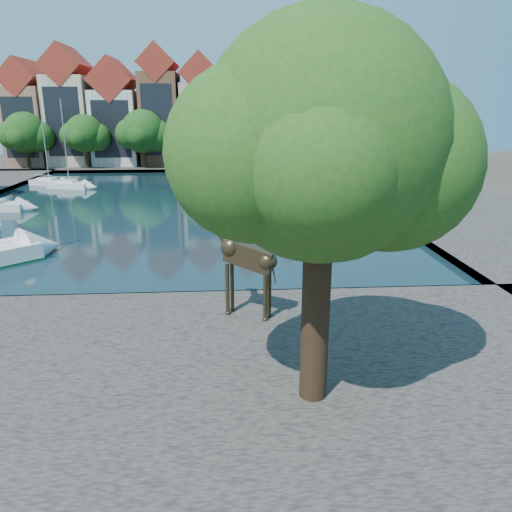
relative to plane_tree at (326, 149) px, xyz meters
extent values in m
plane|color=#38332B|center=(-7.62, 9.01, -7.67)|extent=(160.00, 160.00, 0.00)
cube|color=black|center=(-7.62, 33.01, -7.63)|extent=(38.00, 50.00, 0.08)
cube|color=#4F4B44|center=(-7.62, 2.01, -7.42)|extent=(50.00, 14.00, 0.50)
cube|color=#4F4B44|center=(-7.62, 65.01, -7.42)|extent=(60.00, 16.00, 0.50)
cube|color=#4F4B44|center=(17.38, 33.01, -7.42)|extent=(14.00, 52.00, 0.50)
cylinder|color=#332114|center=(-0.12, 0.01, -4.42)|extent=(0.80, 0.80, 5.50)
sphere|color=#1A4C15|center=(-0.12, 0.01, 0.25)|extent=(6.40, 6.40, 6.40)
sphere|color=#1A4C15|center=(1.80, 0.31, -0.39)|extent=(4.80, 4.80, 4.80)
sphere|color=#1A4C15|center=(-1.88, -0.39, -0.07)|extent=(4.48, 4.48, 4.48)
cube|color=#90674E|center=(-30.62, 65.01, -1.67)|extent=(5.39, 9.00, 11.00)
cube|color=maroon|center=(-30.62, 65.01, 5.04)|extent=(5.44, 9.18, 5.44)
cube|color=black|center=(-30.62, 60.53, -1.67)|extent=(4.40, 0.05, 8.25)
cube|color=beige|center=(-24.62, 65.01, -0.92)|extent=(5.88, 9.00, 12.50)
cube|color=maroon|center=(-24.62, 65.01, 6.65)|extent=(5.94, 9.18, 5.94)
cube|color=black|center=(-24.62, 60.53, -0.92)|extent=(4.80, 0.05, 9.38)
cube|color=silver|center=(-18.12, 65.01, -1.92)|extent=(6.37, 9.00, 10.50)
cube|color=maroon|center=(-18.12, 65.01, 4.76)|extent=(6.43, 9.18, 6.43)
cube|color=black|center=(-18.12, 60.53, -1.92)|extent=(5.20, 0.05, 7.88)
cube|color=brown|center=(-11.62, 65.01, -0.67)|extent=(5.39, 9.00, 13.00)
cube|color=maroon|center=(-11.62, 65.01, 7.04)|extent=(5.44, 9.18, 5.44)
cube|color=black|center=(-11.62, 60.53, -0.67)|extent=(4.40, 0.05, 9.75)
cube|color=tan|center=(-5.62, 65.01, -1.42)|extent=(5.88, 9.00, 11.50)
cube|color=maroon|center=(-5.62, 65.01, 5.65)|extent=(5.94, 9.18, 5.94)
cube|color=black|center=(-5.62, 60.53, -1.42)|extent=(4.80, 0.05, 8.62)
cube|color=beige|center=(0.88, 65.01, -1.17)|extent=(6.37, 9.00, 12.00)
cube|color=maroon|center=(0.88, 65.01, 6.26)|extent=(6.43, 9.18, 6.43)
cube|color=black|center=(0.88, 60.53, -1.17)|extent=(5.20, 0.05, 9.00)
cube|color=brown|center=(7.38, 65.01, -1.92)|extent=(5.39, 9.00, 10.50)
cube|color=maroon|center=(7.38, 65.01, 4.54)|extent=(5.44, 9.18, 5.44)
cube|color=black|center=(7.38, 60.53, -1.92)|extent=(4.40, 0.05, 7.88)
cylinder|color=#332114|center=(-29.62, 59.51, -5.57)|extent=(0.50, 0.50, 3.20)
sphere|color=#163F12|center=(-29.62, 59.51, -2.29)|extent=(5.60, 5.60, 5.60)
sphere|color=#163F12|center=(-27.94, 59.81, -2.85)|extent=(4.20, 4.20, 4.20)
sphere|color=#163F12|center=(-31.16, 59.11, -2.57)|extent=(3.92, 3.92, 3.92)
cylinder|color=#332114|center=(-21.62, 59.51, -5.57)|extent=(0.50, 0.50, 3.20)
sphere|color=#163F12|center=(-21.62, 59.51, -2.41)|extent=(5.20, 5.20, 5.20)
sphere|color=#163F12|center=(-20.06, 59.81, -2.93)|extent=(3.90, 3.90, 3.90)
sphere|color=#163F12|center=(-23.05, 59.11, -2.67)|extent=(3.64, 3.64, 3.64)
cylinder|color=#332114|center=(-13.62, 59.51, -5.57)|extent=(0.50, 0.50, 3.20)
sphere|color=#163F12|center=(-13.62, 59.51, -2.17)|extent=(6.00, 6.00, 6.00)
sphere|color=#163F12|center=(-11.82, 59.81, -2.77)|extent=(4.50, 4.50, 4.50)
sphere|color=#163F12|center=(-15.27, 59.11, -2.47)|extent=(4.20, 4.20, 4.20)
cylinder|color=#332114|center=(-5.62, 59.51, -5.57)|extent=(0.50, 0.50, 3.20)
sphere|color=#163F12|center=(-5.62, 59.51, -2.35)|extent=(5.40, 5.40, 5.40)
sphere|color=#163F12|center=(-4.00, 59.81, -2.89)|extent=(4.05, 4.05, 4.05)
sphere|color=#163F12|center=(-7.10, 59.11, -2.62)|extent=(3.78, 3.78, 3.78)
cylinder|color=#332114|center=(2.38, 59.51, -5.57)|extent=(0.50, 0.50, 3.20)
sphere|color=#163F12|center=(2.38, 59.51, -2.23)|extent=(5.80, 5.80, 5.80)
sphere|color=#163F12|center=(4.12, 59.81, -2.81)|extent=(4.35, 4.35, 4.35)
sphere|color=#163F12|center=(0.79, 59.11, -2.52)|extent=(4.06, 4.06, 4.06)
cylinder|color=#332114|center=(10.38, 59.51, -5.57)|extent=(0.50, 0.50, 3.20)
sphere|color=#163F12|center=(10.38, 59.51, -2.41)|extent=(5.20, 5.20, 5.20)
sphere|color=#163F12|center=(11.94, 59.81, -2.93)|extent=(3.90, 3.90, 3.90)
sphere|color=#163F12|center=(8.95, 59.11, -2.67)|extent=(3.64, 3.64, 3.64)
cylinder|color=#342B1A|center=(-2.55, 6.19, -6.09)|extent=(0.17, 0.17, 2.17)
cylinder|color=#342B1A|center=(-2.35, 6.60, -6.09)|extent=(0.17, 0.17, 2.17)
cylinder|color=#342B1A|center=(-1.07, 5.46, -6.09)|extent=(0.17, 0.17, 2.17)
cylinder|color=#342B1A|center=(-0.87, 5.87, -6.09)|extent=(0.17, 0.17, 2.17)
cube|color=#342B1A|center=(-1.66, 6.01, -4.64)|extent=(2.14, 1.43, 1.27)
cylinder|color=#342B1A|center=(-3.04, 6.69, -3.23)|extent=(1.38, 0.89, 2.24)
cube|color=#342B1A|center=(-3.71, 7.01, -2.13)|extent=(0.62, 0.43, 0.34)
cube|color=silver|center=(-19.62, 43.55, -7.16)|extent=(4.90, 2.88, 0.86)
cube|color=silver|center=(-19.62, 43.55, -6.88)|extent=(2.27, 1.67, 0.48)
cylinder|color=#B2B2B7|center=(-19.62, 43.55, -2.50)|extent=(0.11, 0.11, 8.86)
cube|color=silver|center=(-22.62, 46.14, -7.20)|extent=(4.71, 2.98, 0.79)
cube|color=silver|center=(-22.62, 46.14, -6.94)|extent=(2.20, 1.69, 0.44)
cylinder|color=#B2B2B7|center=(-22.62, 46.14, -2.52)|extent=(0.10, 0.10, 8.93)
cube|color=silver|center=(5.30, 20.44, -7.16)|extent=(5.52, 2.03, 0.86)
cube|color=silver|center=(5.30, 20.44, -6.88)|extent=(2.43, 1.39, 0.48)
cylinder|color=#B2B2B7|center=(5.30, 20.44, -2.68)|extent=(0.11, 0.11, 8.49)
cube|color=navy|center=(7.38, 32.88, -7.17)|extent=(7.40, 3.56, 0.84)
cube|color=navy|center=(7.38, 32.88, -6.89)|extent=(3.34, 2.20, 0.47)
cylinder|color=#B2B2B7|center=(7.38, 32.88, -1.79)|extent=(0.11, 0.11, 10.29)
cube|color=silver|center=(4.38, 34.84, -7.18)|extent=(5.55, 2.98, 0.83)
cube|color=silver|center=(4.38, 34.84, -6.90)|extent=(2.54, 1.77, 0.46)
cylinder|color=#B2B2B7|center=(4.38, 34.84, -2.47)|extent=(0.11, 0.11, 8.95)
cube|color=silver|center=(4.38, 47.60, -7.13)|extent=(6.00, 3.58, 0.91)
cube|color=silver|center=(4.38, 47.60, -6.83)|extent=(2.78, 2.06, 0.51)
cylinder|color=#B2B2B7|center=(4.38, 47.60, -3.22)|extent=(0.12, 0.12, 7.31)
camera|label=1|loc=(-2.66, -12.86, 1.01)|focal=35.00mm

